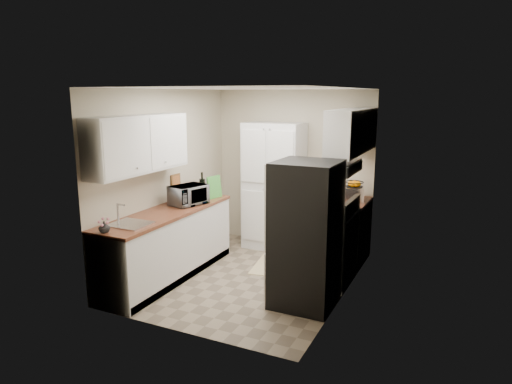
% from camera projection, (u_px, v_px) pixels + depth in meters
% --- Properties ---
extents(ground, '(3.20, 3.20, 0.00)m').
position_uv_depth(ground, '(249.00, 277.00, 6.17)').
color(ground, '#7A6B56').
rests_on(ground, ground).
extents(room_shell, '(2.64, 3.24, 2.52)m').
position_uv_depth(room_shell, '(247.00, 158.00, 5.83)').
color(room_shell, '#BCB098').
rests_on(room_shell, ground).
extents(pantry_cabinet, '(0.90, 0.55, 2.00)m').
position_uv_depth(pantry_cabinet, '(274.00, 186.00, 7.21)').
color(pantry_cabinet, silver).
rests_on(pantry_cabinet, ground).
extents(base_cabinet_left, '(0.60, 2.30, 0.88)m').
position_uv_depth(base_cabinet_left, '(168.00, 246.00, 6.12)').
color(base_cabinet_left, silver).
rests_on(base_cabinet_left, ground).
extents(countertop_left, '(0.63, 2.33, 0.04)m').
position_uv_depth(countertop_left, '(167.00, 212.00, 6.02)').
color(countertop_left, brown).
rests_on(countertop_left, base_cabinet_left).
extents(base_cabinet_right, '(0.60, 0.80, 0.88)m').
position_uv_depth(base_cabinet_right, '(344.00, 232.00, 6.72)').
color(base_cabinet_right, silver).
rests_on(base_cabinet_right, ground).
extents(countertop_right, '(0.63, 0.83, 0.04)m').
position_uv_depth(countertop_right, '(346.00, 202.00, 6.62)').
color(countertop_right, brown).
rests_on(countertop_right, base_cabinet_right).
extents(electric_range, '(0.71, 0.78, 1.13)m').
position_uv_depth(electric_range, '(328.00, 245.00, 6.01)').
color(electric_range, '#B7B7BC').
rests_on(electric_range, ground).
extents(refrigerator, '(0.70, 0.72, 1.70)m').
position_uv_depth(refrigerator, '(306.00, 234.00, 5.24)').
color(refrigerator, '#B7B7BC').
rests_on(refrigerator, ground).
extents(microwave, '(0.46, 0.57, 0.27)m').
position_uv_depth(microwave, '(188.00, 195.00, 6.33)').
color(microwave, '#AFAEB3').
rests_on(microwave, countertop_left).
extents(wine_bottle, '(0.09, 0.09, 0.34)m').
position_uv_depth(wine_bottle, '(202.00, 185.00, 6.83)').
color(wine_bottle, black).
rests_on(wine_bottle, countertop_left).
extents(flower_vase, '(0.16, 0.16, 0.13)m').
position_uv_depth(flower_vase, '(104.00, 227.00, 5.06)').
color(flower_vase, white).
rests_on(flower_vase, countertop_left).
extents(cutting_board, '(0.08, 0.26, 0.33)m').
position_uv_depth(cutting_board, '(214.00, 187.00, 6.73)').
color(cutting_board, '#3D9035').
rests_on(cutting_board, countertop_left).
extents(toaster_oven, '(0.37, 0.43, 0.21)m').
position_uv_depth(toaster_oven, '(353.00, 193.00, 6.57)').
color(toaster_oven, silver).
rests_on(toaster_oven, countertop_right).
extents(fruit_basket, '(0.33, 0.33, 0.11)m').
position_uv_depth(fruit_basket, '(354.00, 183.00, 6.51)').
color(fruit_basket, '#FF8D00').
rests_on(fruit_basket, toaster_oven).
extents(kitchen_mat, '(0.64, 0.90, 0.01)m').
position_uv_depth(kitchen_mat, '(273.00, 265.00, 6.59)').
color(kitchen_mat, '#D7C18A').
rests_on(kitchen_mat, ground).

